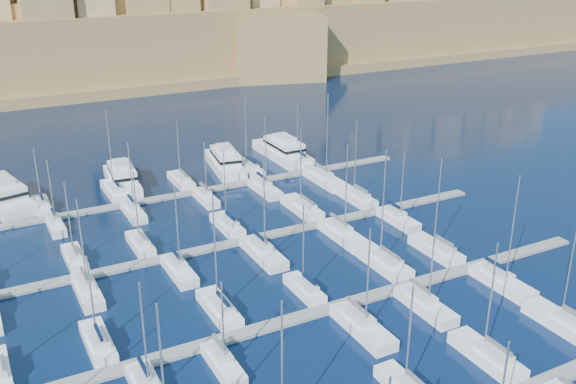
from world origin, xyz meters
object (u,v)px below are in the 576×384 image
sailboat_4 (487,356)px  motor_yacht_b (122,178)px  motor_yacht_c (225,161)px  motor_yacht_d (283,150)px  motor_yacht_a (1,194)px

sailboat_4 → motor_yacht_b: size_ratio=0.88×
sailboat_4 → motor_yacht_c: size_ratio=0.86×
sailboat_4 → motor_yacht_d: 71.56m
sailboat_4 → motor_yacht_b: 72.60m
motor_yacht_a → motor_yacht_b: 20.10m
sailboat_4 → motor_yacht_b: (-20.88, 69.52, 0.98)m
motor_yacht_d → motor_yacht_c: bearing=-176.2°
sailboat_4 → motor_yacht_a: 82.26m
motor_yacht_c → sailboat_4: bearing=-89.3°
motor_yacht_a → motor_yacht_d: bearing=-0.9°
motor_yacht_b → motor_yacht_d: same height
sailboat_4 → motor_yacht_d: sailboat_4 is taller
motor_yacht_a → motor_yacht_d: 53.15m
motor_yacht_d → motor_yacht_b: bearing=-178.3°
motor_yacht_a → motor_yacht_d: same height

